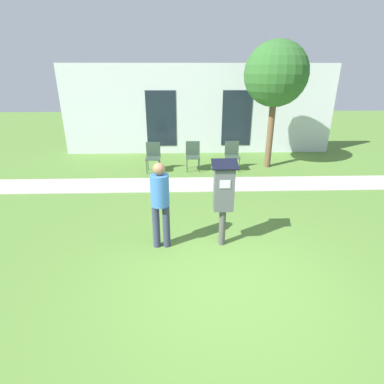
# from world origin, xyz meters

# --- Properties ---
(ground_plane) EXTENTS (40.00, 40.00, 0.00)m
(ground_plane) POSITION_xyz_m (0.00, 0.00, 0.00)
(ground_plane) COLOR #517A33
(sidewalk) EXTENTS (12.00, 1.10, 0.02)m
(sidewalk) POSITION_xyz_m (0.00, 4.20, 0.01)
(sidewalk) COLOR #B7B2A8
(sidewalk) RESTS_ON ground
(building_facade) EXTENTS (10.00, 0.26, 3.20)m
(building_facade) POSITION_xyz_m (0.00, 7.76, 1.60)
(building_facade) COLOR silver
(building_facade) RESTS_ON ground
(parking_meter) EXTENTS (0.44, 0.31, 1.59)m
(parking_meter) POSITION_xyz_m (0.08, 1.12, 1.02)
(parking_meter) COLOR #4C4C4C
(parking_meter) RESTS_ON ground
(person_standing) EXTENTS (0.32, 0.32, 1.58)m
(person_standing) POSITION_xyz_m (-1.02, 1.08, 0.93)
(person_standing) COLOR #333851
(person_standing) RESTS_ON ground
(outdoor_chair_left) EXTENTS (0.44, 0.44, 0.90)m
(outdoor_chair_left) POSITION_xyz_m (-1.54, 5.48, 0.53)
(outdoor_chair_left) COLOR #334738
(outdoor_chair_left) RESTS_ON ground
(outdoor_chair_middle) EXTENTS (0.44, 0.44, 0.90)m
(outdoor_chair_middle) POSITION_xyz_m (-0.30, 5.58, 0.53)
(outdoor_chair_middle) COLOR #334738
(outdoor_chair_middle) RESTS_ON ground
(outdoor_chair_right) EXTENTS (0.44, 0.44, 0.90)m
(outdoor_chair_right) POSITION_xyz_m (0.94, 5.56, 0.53)
(outdoor_chair_right) COLOR #334738
(outdoor_chair_right) RESTS_ON ground
(tree) EXTENTS (1.90, 1.90, 3.82)m
(tree) POSITION_xyz_m (2.17, 5.82, 2.84)
(tree) COLOR brown
(tree) RESTS_ON ground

